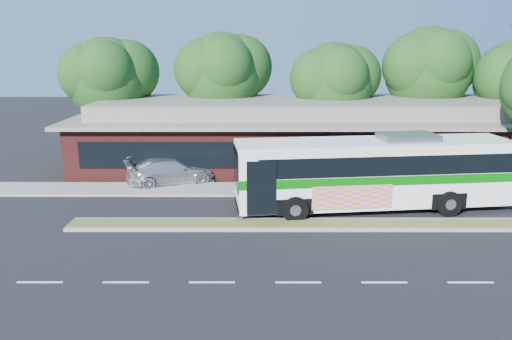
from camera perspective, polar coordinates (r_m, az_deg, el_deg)
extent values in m
plane|color=black|center=(22.78, 11.40, -6.82)|extent=(120.00, 120.00, 0.00)
cube|color=#535D27|center=(23.31, 11.13, -6.13)|extent=(26.00, 1.10, 0.15)
cube|color=gray|center=(28.74, 8.97, -2.19)|extent=(44.00, 2.60, 0.12)
cube|color=black|center=(34.64, -22.97, -0.45)|extent=(14.00, 12.00, 0.01)
cube|color=#501B19|center=(34.75, 7.43, 3.29)|extent=(32.00, 10.00, 3.20)
cube|color=slate|center=(34.47, 7.52, 6.10)|extent=(33.20, 11.20, 0.24)
cube|color=slate|center=(34.39, 7.56, 7.14)|extent=(30.00, 8.00, 1.00)
cube|color=black|center=(29.85, 8.64, 1.68)|extent=(30.00, 0.06, 1.60)
cylinder|color=black|center=(37.86, -16.16, 4.35)|extent=(0.44, 0.44, 3.99)
sphere|color=#1B3913|center=(37.45, -16.56, 9.98)|extent=(5.80, 5.80, 5.80)
sphere|color=#1B3913|center=(37.50, -14.47, 10.83)|extent=(4.52, 4.52, 4.52)
cylinder|color=black|center=(37.42, -3.86, 4.92)|extent=(0.44, 0.44, 4.20)
sphere|color=#1B3913|center=(37.01, -3.96, 10.90)|extent=(6.00, 6.00, 6.00)
sphere|color=#1B3913|center=(37.36, -1.81, 11.69)|extent=(4.68, 4.68, 4.68)
cylinder|color=black|center=(36.79, 8.61, 4.31)|extent=(0.44, 0.44, 3.78)
sphere|color=#1B3913|center=(36.36, 8.81, 9.86)|extent=(5.60, 5.60, 5.60)
sphere|color=#1B3913|center=(36.96, 10.71, 10.54)|extent=(4.37, 4.37, 4.37)
cylinder|color=black|center=(39.34, 18.58, 4.82)|extent=(0.44, 0.44, 4.41)
sphere|color=#1B3913|center=(38.95, 19.05, 10.73)|extent=(6.20, 6.20, 6.20)
sphere|color=#1B3913|center=(39.83, 20.83, 11.36)|extent=(4.84, 4.84, 4.84)
cylinder|color=black|center=(40.78, 27.03, 3.94)|extent=(0.44, 0.44, 3.86)
cube|color=white|center=(25.33, 13.18, -0.20)|extent=(13.75, 4.44, 3.11)
cube|color=black|center=(25.30, 13.98, 1.19)|extent=(12.69, 4.37, 0.93)
cube|color=white|center=(25.03, 13.36, 2.95)|extent=(13.78, 4.47, 0.29)
cube|color=#046108|center=(25.35, 13.17, -0.40)|extent=(13.83, 4.52, 0.43)
cube|color=black|center=(23.82, -2.29, 0.20)|extent=(0.36, 2.52, 1.93)
cube|color=black|center=(28.19, 26.35, 1.66)|extent=(0.34, 2.35, 1.24)
cube|color=#DE41D0|center=(23.73, 10.93, -3.06)|extent=(3.81, 0.51, 1.13)
cube|color=slate|center=(25.60, 16.96, 3.63)|extent=(2.89, 2.11, 0.34)
cylinder|color=black|center=(23.29, 4.46, -4.49)|extent=(1.28, 0.55, 1.24)
cylinder|color=black|center=(25.94, 3.26, -2.53)|extent=(1.28, 0.55, 1.24)
cylinder|color=black|center=(25.79, 21.17, -3.58)|extent=(1.28, 0.55, 1.24)
cylinder|color=black|center=(28.20, 18.55, -1.89)|extent=(1.28, 0.55, 1.24)
imported|color=#B7B8BF|center=(29.99, -9.65, -0.13)|extent=(5.71, 3.90, 1.53)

